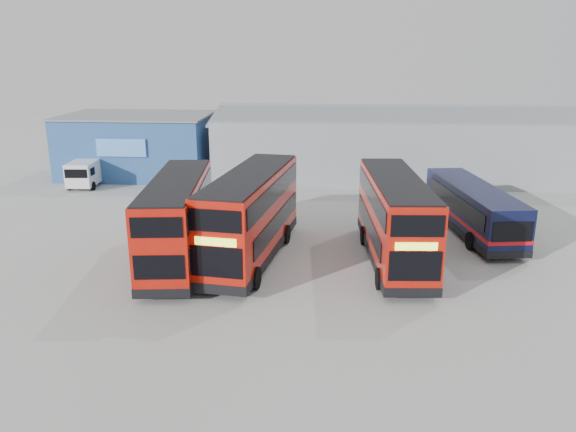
% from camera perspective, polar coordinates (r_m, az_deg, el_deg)
% --- Properties ---
extents(ground_plane, '(120.00, 120.00, 0.00)m').
position_cam_1_polar(ground_plane, '(30.57, -0.34, -3.38)').
color(ground_plane, '#979792').
rests_on(ground_plane, ground).
extents(office_block, '(12.30, 8.32, 5.12)m').
position_cam_1_polar(office_block, '(50.02, -14.92, 7.04)').
color(office_block, navy).
rests_on(office_block, ground).
extents(maintenance_shed, '(30.50, 12.00, 5.89)m').
position_cam_1_polar(maintenance_shed, '(49.57, 10.91, 7.24)').
color(maintenance_shed, gray).
rests_on(maintenance_shed, ground).
extents(double_decker_left, '(3.54, 10.43, 4.33)m').
position_cam_1_polar(double_decker_left, '(28.63, -11.14, -0.57)').
color(double_decker_left, '#B7160A').
rests_on(double_decker_left, ground).
extents(double_decker_centre, '(4.05, 10.95, 4.54)m').
position_cam_1_polar(double_decker_centre, '(28.59, -3.78, -0.08)').
color(double_decker_centre, '#B7160A').
rests_on(double_decker_centre, ground).
extents(double_decker_right, '(3.16, 10.47, 4.37)m').
position_cam_1_polar(double_decker_right, '(28.72, 10.77, -0.45)').
color(double_decker_right, '#B7160A').
rests_on(double_decker_right, ground).
extents(single_decker_blue, '(3.84, 10.61, 2.82)m').
position_cam_1_polar(single_decker_blue, '(34.63, 18.21, 0.62)').
color(single_decker_blue, black).
rests_on(single_decker_blue, ground).
extents(panel_van, '(2.26, 4.86, 2.08)m').
position_cam_1_polar(panel_van, '(47.23, -19.70, 4.32)').
color(panel_van, white).
rests_on(panel_van, ground).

